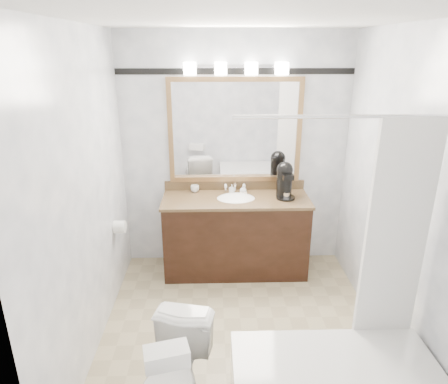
{
  "coord_description": "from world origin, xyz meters",
  "views": [
    {
      "loc": [
        -0.23,
        -2.85,
        2.34
      ],
      "look_at": [
        -0.14,
        0.35,
        1.16
      ],
      "focal_mm": 32.0,
      "sensor_mm": 36.0,
      "label": 1
    }
  ],
  "objects": [
    {
      "name": "room",
      "position": [
        0.0,
        0.0,
        1.25
      ],
      "size": [
        2.42,
        2.62,
        2.52
      ],
      "color": "tan",
      "rests_on": "ground"
    },
    {
      "name": "vanity",
      "position": [
        0.0,
        1.02,
        0.44
      ],
      "size": [
        1.53,
        0.58,
        0.97
      ],
      "color": "black",
      "rests_on": "ground"
    },
    {
      "name": "mirror",
      "position": [
        0.0,
        1.28,
        1.5
      ],
      "size": [
        1.4,
        0.04,
        1.1
      ],
      "color": "#9C7346",
      "rests_on": "room"
    },
    {
      "name": "vanity_light_bar",
      "position": [
        0.0,
        1.23,
        2.13
      ],
      "size": [
        1.02,
        0.14,
        0.12
      ],
      "color": "silver",
      "rests_on": "room"
    },
    {
      "name": "accent_stripe",
      "position": [
        0.0,
        1.29,
        2.1
      ],
      "size": [
        2.4,
        0.01,
        0.06
      ],
      "primitive_type": "cube",
      "color": "black",
      "rests_on": "room"
    },
    {
      "name": "tp_roll",
      "position": [
        -1.14,
        0.66,
        0.7
      ],
      "size": [
        0.11,
        0.12,
        0.12
      ],
      "primitive_type": "cylinder",
      "rotation": [
        0.0,
        1.57,
        0.0
      ],
      "color": "white",
      "rests_on": "room"
    },
    {
      "name": "toilet",
      "position": [
        -0.5,
        -0.92,
        0.35
      ],
      "size": [
        0.54,
        0.76,
        0.71
      ],
      "primitive_type": "imported",
      "rotation": [
        0.0,
        0.0,
        -0.22
      ],
      "color": "white",
      "rests_on": "ground"
    },
    {
      "name": "tissue_box",
      "position": [
        -0.5,
        -1.12,
        0.75
      ],
      "size": [
        0.27,
        0.19,
        0.1
      ],
      "primitive_type": "cube",
      "rotation": [
        0.0,
        0.0,
        0.25
      ],
      "color": "white",
      "rests_on": "toilet"
    },
    {
      "name": "coffee_maker",
      "position": [
        0.51,
        1.04,
        1.04
      ],
      "size": [
        0.19,
        0.25,
        0.38
      ],
      "rotation": [
        0.0,
        0.0,
        0.16
      ],
      "color": "black",
      "rests_on": "vanity"
    },
    {
      "name": "cup_left",
      "position": [
        -0.43,
        1.22,
        0.89
      ],
      "size": [
        0.1,
        0.1,
        0.07
      ],
      "primitive_type": "imported",
      "rotation": [
        0.0,
        0.0,
        -0.06
      ],
      "color": "white",
      "rests_on": "vanity"
    },
    {
      "name": "soap_bottle_a",
      "position": [
        -0.04,
        1.16,
        0.9
      ],
      "size": [
        0.06,
        0.06,
        0.1
      ],
      "primitive_type": "imported",
      "rotation": [
        0.0,
        0.0,
        0.37
      ],
      "color": "white",
      "rests_on": "vanity"
    },
    {
      "name": "soap_bottle_b",
      "position": [
        0.09,
        1.15,
        0.9
      ],
      "size": [
        0.08,
        0.08,
        0.09
      ],
      "primitive_type": "imported",
      "rotation": [
        0.0,
        0.0,
        0.09
      ],
      "color": "white",
      "rests_on": "vanity"
    },
    {
      "name": "soap_bar",
      "position": [
        0.09,
        1.13,
        0.86
      ],
      "size": [
        0.08,
        0.06,
        0.02
      ],
      "primitive_type": "cube",
      "rotation": [
        0.0,
        0.0,
        -0.19
      ],
      "color": "beige",
      "rests_on": "vanity"
    }
  ]
}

